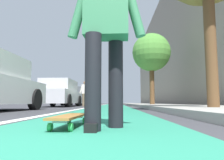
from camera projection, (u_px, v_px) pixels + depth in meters
ground_plane at (111, 107)px, 10.97m from camera, size 80.00×80.00×0.00m
bike_lane_paint at (114, 104)px, 24.89m from camera, size 56.00×1.81×0.00m
lane_stripe_white at (103, 105)px, 20.94m from camera, size 52.00×0.16×0.01m
sidewalk_curb at (146, 104)px, 18.87m from camera, size 52.00×3.20×0.13m
building_facade at (166, 51)px, 23.40m from camera, size 40.00×1.20×11.68m
skateboard at (70, 117)px, 2.02m from camera, size 0.85×0.23×0.11m
skater_person at (106, 25)px, 1.96m from camera, size 0.45×0.72×1.64m
parked_car_mid at (60, 94)px, 12.07m from camera, size 4.35×1.94×1.49m
parked_car_far at (77, 97)px, 17.63m from camera, size 4.17×1.99×1.47m
parked_car_end at (87, 98)px, 23.79m from camera, size 4.46×1.97×1.50m
traffic_light at (98, 72)px, 19.68m from camera, size 0.33×0.28×4.33m
street_tree_mid at (151, 53)px, 13.73m from camera, size 2.44×2.44×4.67m
pedestrian_distant at (85, 92)px, 12.94m from camera, size 0.43×0.67×1.53m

